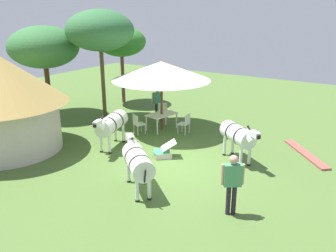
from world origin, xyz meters
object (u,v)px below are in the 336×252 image
(thatched_hut, at_px, (3,99))
(patio_dining_table, at_px, (162,116))
(zebra_toward_hut, at_px, (111,124))
(guest_beside_umbrella, at_px, (157,100))
(zebra_nearest_camera, at_px, (137,161))
(patio_chair_near_lawn, at_px, (185,123))
(zebra_by_umbrella, at_px, (238,135))
(striped_lounge_chair, at_px, (164,150))
(acacia_tree_left_background, at_px, (100,31))
(acacia_tree_behind_hut, at_px, (121,42))
(patio_chair_west_end, at_px, (138,123))
(acacia_tree_right_background, at_px, (44,47))
(shade_umbrella, at_px, (161,71))
(patio_chair_near_hut, at_px, (163,111))
(standing_watcher, at_px, (232,179))

(thatched_hut, distance_m, patio_dining_table, 6.52)
(patio_dining_table, xyz_separation_m, zebra_toward_hut, (-2.90, 0.46, 0.33))
(guest_beside_umbrella, height_order, zebra_nearest_camera, guest_beside_umbrella)
(patio_chair_near_lawn, height_order, zebra_by_umbrella, zebra_by_umbrella)
(thatched_hut, bearing_deg, striped_lounge_chair, -64.42)
(guest_beside_umbrella, height_order, acacia_tree_left_background, acacia_tree_left_background)
(thatched_hut, xyz_separation_m, acacia_tree_behind_hut, (8.07, 0.90, 1.48))
(patio_chair_west_end, distance_m, acacia_tree_right_background, 6.44)
(zebra_by_umbrella, bearing_deg, acacia_tree_left_background, -63.69)
(shade_umbrella, distance_m, patio_chair_near_hut, 2.50)
(zebra_toward_hut, distance_m, acacia_tree_right_background, 6.56)
(shade_umbrella, height_order, acacia_tree_left_background, acacia_tree_left_background)
(patio_chair_near_lawn, bearing_deg, patio_chair_west_end, 121.04)
(standing_watcher, bearing_deg, striped_lounge_chair, 113.24)
(zebra_toward_hut, relative_size, acacia_tree_right_background, 0.51)
(patio_chair_near_lawn, bearing_deg, acacia_tree_left_background, 89.35)
(patio_dining_table, relative_size, zebra_toward_hut, 0.66)
(striped_lounge_chair, relative_size, zebra_by_umbrella, 0.52)
(zebra_nearest_camera, relative_size, acacia_tree_behind_hut, 0.43)
(striped_lounge_chair, distance_m, acacia_tree_left_background, 7.05)
(zebra_by_umbrella, height_order, zebra_toward_hut, zebra_by_umbrella)
(acacia_tree_left_background, bearing_deg, patio_chair_near_lawn, -88.69)
(patio_dining_table, xyz_separation_m, acacia_tree_right_background, (-1.09, 6.26, 2.80))
(standing_watcher, bearing_deg, zebra_nearest_camera, 150.55)
(zebra_by_umbrella, xyz_separation_m, acacia_tree_right_background, (0.37, 10.49, 2.47))
(zebra_toward_hut, relative_size, acacia_tree_behind_hut, 0.52)
(shade_umbrella, height_order, patio_dining_table, shade_umbrella)
(patio_chair_near_hut, bearing_deg, zebra_by_umbrella, 121.55)
(guest_beside_umbrella, bearing_deg, standing_watcher, -91.69)
(patio_chair_west_end, relative_size, zebra_nearest_camera, 0.48)
(thatched_hut, bearing_deg, shade_umbrella, -35.34)
(acacia_tree_behind_hut, bearing_deg, patio_chair_west_end, -134.47)
(patio_chair_west_end, height_order, standing_watcher, standing_watcher)
(thatched_hut, bearing_deg, acacia_tree_left_background, -3.17)
(thatched_hut, relative_size, zebra_toward_hut, 2.11)
(patio_dining_table, bearing_deg, zebra_by_umbrella, -108.94)
(zebra_nearest_camera, bearing_deg, zebra_by_umbrella, 14.36)
(thatched_hut, relative_size, patio_chair_near_hut, 5.35)
(patio_chair_near_hut, bearing_deg, acacia_tree_behind_hut, -56.15)
(patio_chair_near_hut, relative_size, zebra_nearest_camera, 0.48)
(thatched_hut, height_order, acacia_tree_right_background, acacia_tree_right_background)
(standing_watcher, relative_size, acacia_tree_right_background, 0.38)
(zebra_nearest_camera, xyz_separation_m, acacia_tree_left_background, (5.01, 5.88, 3.34))
(guest_beside_umbrella, bearing_deg, acacia_tree_right_background, 156.00)
(patio_dining_table, height_order, striped_lounge_chair, patio_dining_table)
(patio_chair_west_end, relative_size, patio_chair_near_lawn, 1.00)
(patio_chair_west_end, height_order, acacia_tree_left_background, acacia_tree_left_background)
(shade_umbrella, bearing_deg, striped_lounge_chair, -144.90)
(shade_umbrella, distance_m, zebra_by_umbrella, 4.79)
(thatched_hut, distance_m, zebra_toward_hut, 4.10)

